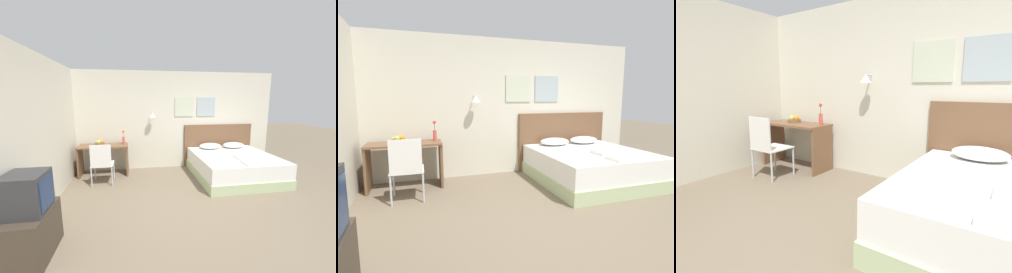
% 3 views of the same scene
% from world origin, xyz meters
% --- Properties ---
extents(ground_plane, '(24.00, 24.00, 0.00)m').
position_xyz_m(ground_plane, '(0.00, 0.00, 0.00)').
color(ground_plane, '#756651').
extents(wall_back, '(5.87, 0.31, 2.65)m').
position_xyz_m(wall_back, '(0.01, 2.58, 1.33)').
color(wall_back, beige).
rests_on(wall_back, ground_plane).
extents(bed, '(1.89, 1.95, 0.57)m').
position_xyz_m(bed, '(1.37, 1.52, 0.28)').
color(bed, '#B2C693').
rests_on(bed, ground_plane).
extents(headboard, '(2.01, 0.06, 1.20)m').
position_xyz_m(headboard, '(1.37, 2.52, 0.60)').
color(headboard, brown).
rests_on(headboard, ground_plane).
extents(pillow_left, '(0.60, 0.42, 0.15)m').
position_xyz_m(pillow_left, '(1.03, 2.23, 0.64)').
color(pillow_left, white).
rests_on(pillow_left, bed).
extents(pillow_right, '(0.60, 0.42, 0.15)m').
position_xyz_m(pillow_right, '(1.71, 2.23, 0.64)').
color(pillow_right, white).
rests_on(pillow_right, bed).
extents(folded_towel_near_foot, '(0.31, 0.36, 0.06)m').
position_xyz_m(folded_towel_near_foot, '(1.42, 1.22, 0.60)').
color(folded_towel_near_foot, white).
rests_on(folded_towel_near_foot, bed).
extents(folded_towel_mid_bed, '(0.30, 0.34, 0.06)m').
position_xyz_m(folded_towel_mid_bed, '(1.36, 0.77, 0.60)').
color(folded_towel_mid_bed, white).
rests_on(folded_towel_mid_bed, bed).
extents(desk, '(1.20, 0.54, 0.77)m').
position_xyz_m(desk, '(-1.81, 2.20, 0.54)').
color(desk, brown).
rests_on(desk, ground_plane).
extents(desk_chair, '(0.48, 0.48, 0.95)m').
position_xyz_m(desk_chair, '(-1.76, 1.52, 0.55)').
color(desk_chair, white).
rests_on(desk_chair, ground_plane).
extents(fruit_bowl, '(0.23, 0.23, 0.13)m').
position_xyz_m(fruit_bowl, '(-1.90, 2.26, 0.82)').
color(fruit_bowl, brown).
rests_on(fruit_bowl, desk).
extents(flower_vase, '(0.06, 0.06, 0.35)m').
position_xyz_m(flower_vase, '(-1.31, 2.27, 0.91)').
color(flower_vase, '#D14C42').
rests_on(flower_vase, desk).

